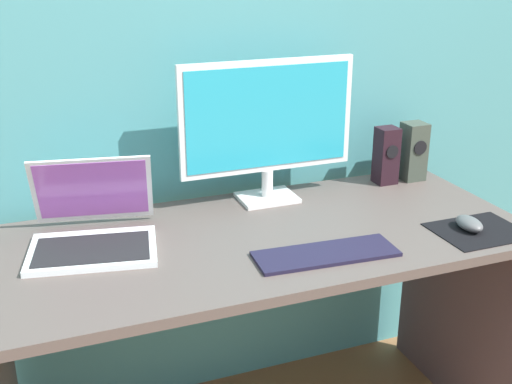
% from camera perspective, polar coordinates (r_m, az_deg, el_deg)
% --- Properties ---
extents(wall_back, '(6.00, 0.04, 2.50)m').
position_cam_1_polar(wall_back, '(2.02, -3.63, 13.74)').
color(wall_back, teal).
rests_on(wall_back, ground_plane).
extents(desk, '(1.51, 0.67, 0.75)m').
position_cam_1_polar(desk, '(1.86, 0.55, -8.02)').
color(desk, '#534844').
rests_on(desk, ground_plane).
extents(monitor, '(0.56, 0.14, 0.44)m').
position_cam_1_polar(monitor, '(1.96, 1.06, 6.10)').
color(monitor, silver).
rests_on(monitor, desk).
extents(speaker_right, '(0.08, 0.08, 0.20)m').
position_cam_1_polar(speaker_right, '(2.25, 13.86, 3.55)').
color(speaker_right, '#3A4439').
rests_on(speaker_right, desk).
extents(speaker_near_monitor, '(0.07, 0.07, 0.19)m').
position_cam_1_polar(speaker_near_monitor, '(2.20, 11.56, 3.22)').
color(speaker_near_monitor, black).
rests_on(speaker_near_monitor, desk).
extents(laptop, '(0.38, 0.37, 0.22)m').
position_cam_1_polar(laptop, '(1.77, -14.38, -3.21)').
color(laptop, white).
rests_on(laptop, desk).
extents(keyboard_external, '(0.38, 0.15, 0.01)m').
position_cam_1_polar(keyboard_external, '(1.68, 6.26, -5.52)').
color(keyboard_external, '#1D1930').
rests_on(keyboard_external, desk).
extents(mousepad, '(0.25, 0.20, 0.00)m').
position_cam_1_polar(mousepad, '(1.91, 19.25, -3.30)').
color(mousepad, black).
rests_on(mousepad, desk).
extents(mouse, '(0.07, 0.10, 0.04)m').
position_cam_1_polar(mouse, '(1.90, 18.51, -2.69)').
color(mouse, '#535557').
rests_on(mouse, mousepad).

